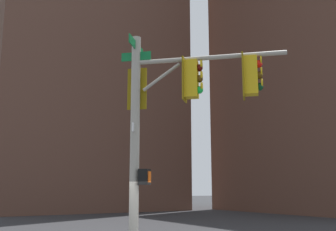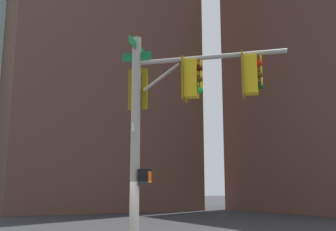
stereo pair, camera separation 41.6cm
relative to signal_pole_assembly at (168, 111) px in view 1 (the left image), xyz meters
The scene contains 2 objects.
signal_pole_assembly is the anchor object (origin of this frame).
building_brick_midblock 37.53m from the signal_pole_assembly, 60.79° to the right, with size 21.94×14.97×35.94m, color brown.
Camera 1 is at (-8.95, 4.88, 2.32)m, focal length 42.19 mm.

